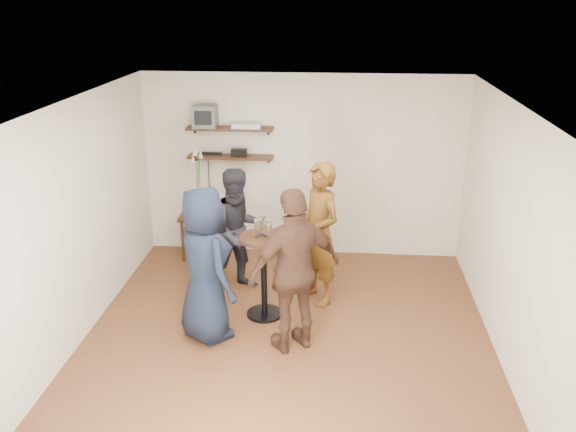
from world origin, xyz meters
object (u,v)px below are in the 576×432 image
at_px(person_plaid, 320,234).
at_px(person_navy, 205,265).
at_px(crt_monitor, 205,116).
at_px(dvd_deck, 247,125).
at_px(radio, 239,152).
at_px(person_dark, 239,231).
at_px(person_brown, 295,271).
at_px(drinks_table, 264,265).
at_px(side_table, 201,221).

distance_m(person_plaid, person_navy, 1.53).
xyz_separation_m(crt_monitor, dvd_deck, (0.58, 0.00, -0.12)).
relative_size(radio, person_navy, 0.13).
xyz_separation_m(person_dark, person_navy, (-0.18, -1.17, 0.06)).
bearing_deg(dvd_deck, person_brown, -70.80).
height_order(crt_monitor, drinks_table, crt_monitor).
xyz_separation_m(drinks_table, person_navy, (-0.57, -0.51, 0.22)).
bearing_deg(radio, drinks_table, -72.66).
height_order(radio, side_table, radio).
bearing_deg(side_table, dvd_deck, 14.50).
bearing_deg(person_brown, person_navy, -40.36).
distance_m(person_dark, person_brown, 1.54).
distance_m(radio, person_dark, 1.37).
bearing_deg(person_dark, person_plaid, -42.56).
distance_m(dvd_deck, person_dark, 1.59).
relative_size(person_dark, person_brown, 0.89).
height_order(side_table, person_brown, person_brown).
xyz_separation_m(radio, person_dark, (0.17, -1.16, -0.71)).
height_order(crt_monitor, radio, crt_monitor).
bearing_deg(dvd_deck, crt_monitor, 180.00).
height_order(radio, person_brown, person_brown).
relative_size(dvd_deck, drinks_table, 0.40).
distance_m(crt_monitor, drinks_table, 2.49).
relative_size(dvd_deck, side_table, 0.61).
relative_size(radio, person_brown, 0.12).
distance_m(drinks_table, person_navy, 0.80).
bearing_deg(dvd_deck, person_plaid, -51.96).
xyz_separation_m(drinks_table, person_dark, (-0.40, 0.66, 0.16)).
relative_size(drinks_table, person_brown, 0.56).
distance_m(side_table, person_brown, 2.78).
bearing_deg(dvd_deck, drinks_table, -76.20).
bearing_deg(side_table, person_plaid, -34.31).
bearing_deg(person_plaid, side_table, -160.14).
height_order(drinks_table, person_navy, person_navy).
bearing_deg(radio, person_navy, -90.16).
distance_m(radio, person_plaid, 1.92).
height_order(crt_monitor, person_brown, crt_monitor).
xyz_separation_m(drinks_table, person_plaid, (0.62, 0.45, 0.24)).
relative_size(crt_monitor, person_plaid, 0.18).
xyz_separation_m(dvd_deck, person_brown, (0.86, -2.46, -1.00)).
bearing_deg(person_dark, person_brown, -89.26).
height_order(dvd_deck, person_navy, dvd_deck).
height_order(drinks_table, person_plaid, person_plaid).
height_order(radio, drinks_table, radio).
xyz_separation_m(person_plaid, person_brown, (-0.21, -1.10, 0.01)).
xyz_separation_m(side_table, person_navy, (0.55, -2.15, 0.32)).
distance_m(side_table, person_navy, 2.24).
xyz_separation_m(side_table, person_dark, (0.73, -0.98, 0.26)).
distance_m(crt_monitor, person_navy, 2.63).
bearing_deg(person_plaid, dvd_deck, -177.79).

